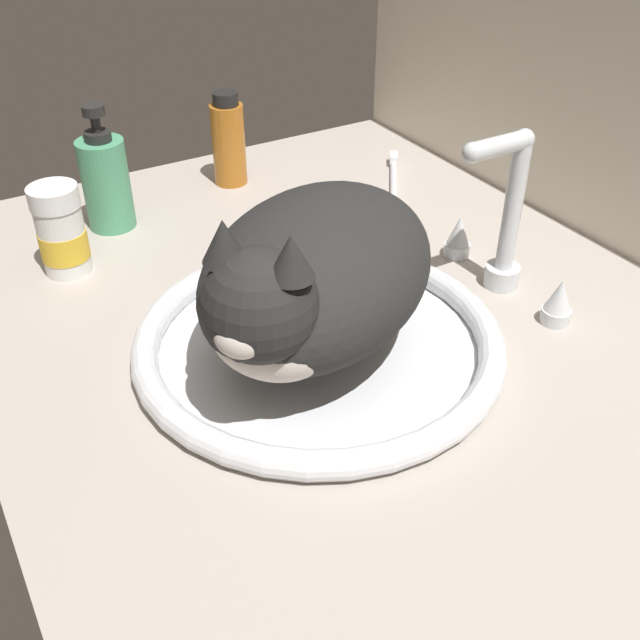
% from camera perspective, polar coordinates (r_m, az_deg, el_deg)
% --- Properties ---
extents(countertop, '(1.05, 0.75, 0.03)m').
position_cam_1_polar(countertop, '(0.79, 3.02, -2.08)').
color(countertop, '#ADA399').
rests_on(countertop, ground).
extents(sink_basin, '(0.38, 0.38, 0.03)m').
position_cam_1_polar(sink_basin, '(0.75, 0.00, -1.73)').
color(sink_basin, white).
rests_on(sink_basin, countertop).
extents(faucet, '(0.20, 0.10, 0.19)m').
position_cam_1_polar(faucet, '(0.85, 14.06, 6.50)').
color(faucet, silver).
rests_on(faucet, countertop).
extents(cat, '(0.33, 0.37, 0.17)m').
position_cam_1_polar(cat, '(0.69, -0.61, 3.19)').
color(cat, black).
rests_on(cat, sink_basin).
extents(soap_pump_bottle, '(0.06, 0.06, 0.16)m').
position_cam_1_polar(soap_pump_bottle, '(1.00, -16.04, 10.14)').
color(soap_pump_bottle, '#4C9E70').
rests_on(soap_pump_bottle, countertop).
extents(amber_bottle, '(0.05, 0.05, 0.13)m').
position_cam_1_polar(amber_bottle, '(1.10, -7.01, 13.41)').
color(amber_bottle, '#B2661E').
rests_on(amber_bottle, countertop).
extents(pill_bottle, '(0.06, 0.06, 0.11)m').
position_cam_1_polar(pill_bottle, '(0.92, -19.15, 6.30)').
color(pill_bottle, white).
rests_on(pill_bottle, countertop).
extents(toothbrush, '(0.17, 0.12, 0.02)m').
position_cam_1_polar(toothbrush, '(1.10, 5.66, 10.41)').
color(toothbrush, silver).
rests_on(toothbrush, countertop).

